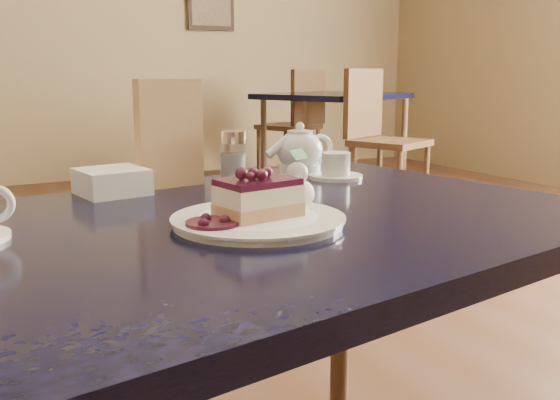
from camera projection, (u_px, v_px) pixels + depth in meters
name	position (u px, v px, depth m)	size (l,w,h in m)	color
main_table	(241.00, 265.00, 0.98)	(1.26, 0.94, 0.72)	black
dessert_plate	(258.00, 221.00, 0.92)	(0.25, 0.25, 0.01)	white
cheesecake_slice	(258.00, 198.00, 0.92)	(0.13, 0.10, 0.06)	tan
whipped_cream	(297.00, 194.00, 0.97)	(0.06, 0.06, 0.05)	white
berry_sauce	(213.00, 223.00, 0.87)	(0.08, 0.08, 0.01)	#4A122F
tea_set	(307.00, 155.00, 1.39)	(0.18, 0.22, 0.10)	white
menu_card	(170.00, 134.00, 1.21)	(0.13, 0.03, 0.21)	beige
sugar_shaker	(233.00, 156.00, 1.28)	(0.06, 0.06, 0.10)	white
napkin_stack	(112.00, 181.00, 1.15)	(0.11, 0.11, 0.05)	white
bg_table_far_right	(332.00, 184.00, 4.95)	(1.28, 1.90, 1.26)	black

